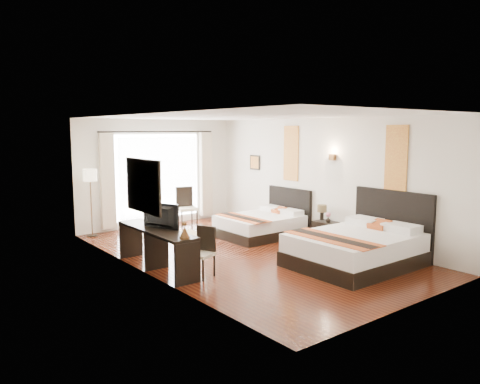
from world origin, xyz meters
TOP-DOWN VIEW (x-y plane):
  - floor at (0.00, 0.00)m, footprint 4.50×7.50m
  - ceiling at (0.00, 0.00)m, footprint 4.50×7.50m
  - wall_headboard at (2.25, 0.00)m, footprint 0.01×7.50m
  - wall_desk at (-2.25, 0.00)m, footprint 0.01×7.50m
  - wall_window at (0.00, 3.75)m, footprint 4.50×0.01m
  - wall_entry at (0.00, -3.75)m, footprint 4.50×0.01m
  - window_glass at (0.00, 3.73)m, footprint 2.40×0.02m
  - sheer_curtain at (0.00, 3.67)m, footprint 2.30×0.02m
  - drape_left at (-1.45, 3.63)m, footprint 0.35×0.14m
  - drape_right at (1.45, 3.63)m, footprint 0.35×0.14m
  - art_panel_near at (2.23, -1.97)m, footprint 0.03×0.50m
  - art_panel_far at (2.23, 1.00)m, footprint 0.03×0.50m
  - wall_sconce at (2.19, -0.36)m, footprint 0.10×0.14m
  - mirror_frame at (-2.22, 0.11)m, footprint 0.04×1.25m
  - mirror_glass at (-2.19, 0.11)m, footprint 0.01×1.12m
  - bed_near at (1.13, -1.97)m, footprint 2.36×1.84m
  - bed_far at (1.33, 1.00)m, footprint 1.94×1.51m
  - nightstand at (2.02, -0.36)m, footprint 0.40×0.50m
  - table_lamp at (2.01, -0.25)m, footprint 0.21×0.21m
  - vase at (1.98, -0.47)m, footprint 0.12×0.12m
  - console_desk at (-1.99, 0.11)m, footprint 0.50×2.20m
  - television at (-1.97, 0.07)m, footprint 0.39×0.79m
  - bronze_figurine at (-1.99, -0.89)m, footprint 0.18×0.18m
  - desk_chair at (-1.59, -0.76)m, footprint 0.52×0.52m
  - floor_lamp at (-1.94, 3.45)m, footprint 0.33×0.33m
  - side_table at (-0.59, 3.15)m, footprint 0.52×0.52m
  - fruit_bowl at (-0.55, 3.12)m, footprint 0.25×0.25m
  - window_chair at (0.42, 3.01)m, footprint 0.58×0.58m
  - jute_rug at (-0.42, 2.28)m, footprint 1.46×1.08m

SIDE VIEW (x-z plane):
  - floor at x=0.00m, z-range -0.01..0.00m
  - jute_rug at x=-0.42m, z-range 0.00..0.01m
  - nightstand at x=2.02m, z-range 0.00..0.48m
  - desk_chair at x=-1.59m, z-range -0.17..0.70m
  - bed_far at x=1.33m, z-range -0.26..0.83m
  - side_table at x=-0.59m, z-range 0.00..0.60m
  - window_chair at x=0.42m, z-range -0.20..0.84m
  - bed_near at x=1.13m, z-range -0.32..1.01m
  - console_desk at x=-1.99m, z-range 0.00..0.76m
  - vase at x=1.98m, z-range 0.50..0.62m
  - fruit_bowl at x=-0.55m, z-range 0.60..0.66m
  - table_lamp at x=2.01m, z-range 0.56..0.90m
  - bronze_figurine at x=-1.99m, z-range 0.75..1.01m
  - television at x=-1.97m, z-range 0.75..1.22m
  - drape_left at x=-1.45m, z-range 0.10..2.46m
  - drape_right at x=1.45m, z-range 0.10..2.46m
  - sheer_curtain at x=0.00m, z-range 0.25..2.35m
  - window_glass at x=0.00m, z-range 0.20..2.40m
  - floor_lamp at x=-1.94m, z-range 0.56..2.17m
  - wall_headboard at x=2.25m, z-range 0.00..2.80m
  - wall_desk at x=-2.25m, z-range 0.00..2.80m
  - wall_window at x=0.00m, z-range 0.00..2.80m
  - wall_entry at x=0.00m, z-range 0.00..2.80m
  - mirror_frame at x=-2.22m, z-range 1.08..2.02m
  - mirror_glass at x=-2.19m, z-range 1.14..1.96m
  - wall_sconce at x=2.19m, z-range 1.85..1.99m
  - art_panel_near at x=2.23m, z-range 1.27..2.62m
  - art_panel_far at x=2.23m, z-range 1.27..2.62m
  - ceiling at x=0.00m, z-range 2.78..2.80m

